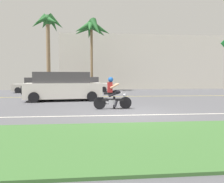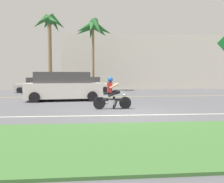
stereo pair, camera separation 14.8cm
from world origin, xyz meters
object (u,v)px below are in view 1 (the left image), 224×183
at_px(motorcyclist, 112,96).
at_px(suv_nearby, 63,87).
at_px(parked_car_1, 89,85).
at_px(palm_tree_1, 48,27).
at_px(parked_car_0, 37,85).
at_px(palm_tree_0, 92,30).

distance_m(motorcyclist, suv_nearby, 5.07).
height_order(suv_nearby, parked_car_1, suv_nearby).
bearing_deg(parked_car_1, suv_nearby, -100.98).
xyz_separation_m(suv_nearby, palm_tree_1, (-2.61, 9.35, 5.85)).
relative_size(suv_nearby, parked_car_0, 1.15).
xyz_separation_m(parked_car_0, palm_tree_1, (0.95, 1.16, 6.06)).
bearing_deg(suv_nearby, palm_tree_0, 78.60).
bearing_deg(palm_tree_1, parked_car_1, -11.93).
bearing_deg(parked_car_0, palm_tree_1, 50.88).
relative_size(motorcyclist, palm_tree_0, 0.23).
bearing_deg(palm_tree_0, suv_nearby, -101.40).
relative_size(palm_tree_0, palm_tree_1, 0.95).
xyz_separation_m(parked_car_0, parked_car_1, (5.20, 0.26, 0.02)).
bearing_deg(parked_car_1, parked_car_0, -177.09).
xyz_separation_m(suv_nearby, palm_tree_0, (1.96, 9.74, 5.70)).
relative_size(motorcyclist, parked_car_1, 0.47).
bearing_deg(palm_tree_0, motorcyclist, -86.44).
bearing_deg(palm_tree_1, motorcyclist, -68.11).
relative_size(suv_nearby, palm_tree_1, 0.62).
bearing_deg(motorcyclist, suv_nearby, 123.96).
bearing_deg(palm_tree_1, suv_nearby, -74.38).
bearing_deg(motorcyclist, parked_car_0, 117.29).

